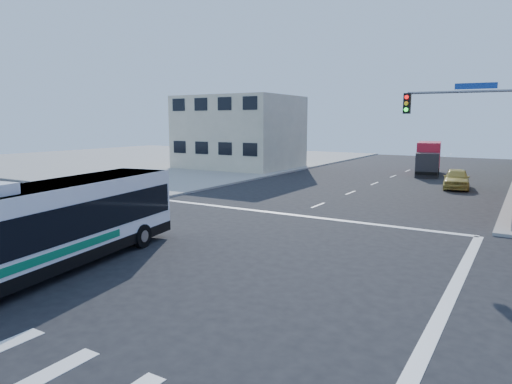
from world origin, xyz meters
The scene contains 7 objects.
ground centered at (0.00, 0.00, 0.00)m, with size 120.00×120.00×0.00m, color black.
sidewalk_nw centered at (-35.00, 35.00, 0.07)m, with size 50.00×50.00×0.15m, color gray.
building_west centered at (-17.02, 29.98, 4.01)m, with size 12.06×10.06×8.00m.
signal_mast_ne centered at (9.08, 10.62, 4.98)m, with size 7.91×1.13×8.07m.
transit_bus centered at (-2.89, -3.65, 1.67)m, with size 4.36×11.79×3.42m.
box_truck centered at (2.52, 34.35, 1.55)m, with size 3.08×7.31×3.19m.
parked_car centered at (6.35, 25.44, 0.79)m, with size 1.87×4.65×1.59m, color gold.
Camera 1 is at (11.26, -13.16, 5.21)m, focal length 32.00 mm.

